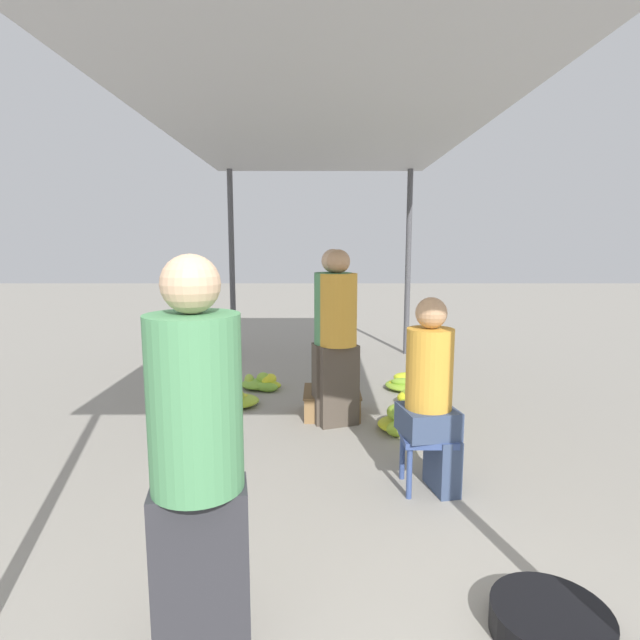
% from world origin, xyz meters
% --- Properties ---
extents(canopy_post_back_left, '(0.08, 0.08, 2.66)m').
position_xyz_m(canopy_post_back_left, '(-1.28, 6.22, 1.33)').
color(canopy_post_back_left, '#4C4C51').
rests_on(canopy_post_back_left, ground).
extents(canopy_post_back_right, '(0.08, 0.08, 2.66)m').
position_xyz_m(canopy_post_back_right, '(1.28, 6.22, 1.33)').
color(canopy_post_back_right, '#4C4C51').
rests_on(canopy_post_back_right, ground).
extents(canopy_tarp, '(2.96, 6.32, 0.04)m').
position_xyz_m(canopy_tarp, '(0.00, 3.26, 2.68)').
color(canopy_tarp, '#B2B2B7').
rests_on(canopy_tarp, canopy_post_front_left).
extents(vendor_foreground, '(0.39, 0.39, 1.57)m').
position_xyz_m(vendor_foreground, '(-0.44, 0.65, 0.82)').
color(vendor_foreground, '#2D2D33').
rests_on(vendor_foreground, ground).
extents(stool, '(0.34, 0.34, 0.37)m').
position_xyz_m(stool, '(0.70, 2.06, 0.30)').
color(stool, '#384C84').
rests_on(stool, ground).
extents(vendor_seated, '(0.40, 0.40, 1.27)m').
position_xyz_m(vendor_seated, '(0.72, 2.06, 0.66)').
color(vendor_seated, '#384766').
rests_on(vendor_seated, ground).
extents(basin_black, '(0.48, 0.48, 0.12)m').
position_xyz_m(basin_black, '(0.95, 0.79, 0.06)').
color(basin_black, black).
rests_on(basin_black, ground).
extents(banana_pile_left_0, '(0.47, 0.50, 0.18)m').
position_xyz_m(banana_pile_left_0, '(-0.66, 4.39, 0.07)').
color(banana_pile_left_0, yellow).
rests_on(banana_pile_left_0, ground).
extents(banana_pile_left_1, '(0.62, 0.47, 0.15)m').
position_xyz_m(banana_pile_left_1, '(-0.90, 3.78, 0.06)').
color(banana_pile_left_1, '#73B237').
rests_on(banana_pile_left_1, ground).
extents(banana_pile_right_0, '(0.56, 0.50, 0.26)m').
position_xyz_m(banana_pile_right_0, '(0.76, 3.10, 0.11)').
color(banana_pile_right_0, '#74B337').
rests_on(banana_pile_right_0, ground).
extents(banana_pile_right_1, '(0.43, 0.44, 0.23)m').
position_xyz_m(banana_pile_right_1, '(0.98, 3.72, 0.09)').
color(banana_pile_right_1, yellow).
rests_on(banana_pile_right_1, ground).
extents(banana_pile_right_2, '(0.55, 0.57, 0.19)m').
position_xyz_m(banana_pile_right_2, '(0.99, 4.36, 0.07)').
color(banana_pile_right_2, '#C0D12A').
rests_on(banana_pile_right_2, ground).
extents(crate_near, '(0.53, 0.53, 0.24)m').
position_xyz_m(crate_near, '(0.11, 3.51, 0.12)').
color(crate_near, olive).
rests_on(crate_near, ground).
extents(shopper_walking_mid, '(0.40, 0.40, 1.57)m').
position_xyz_m(shopper_walking_mid, '(0.11, 3.32, 0.81)').
color(shopper_walking_mid, '#4C4238').
rests_on(shopper_walking_mid, ground).
extents(shopper_walking_far, '(0.42, 0.42, 1.56)m').
position_xyz_m(shopper_walking_far, '(0.16, 3.26, 0.81)').
color(shopper_walking_far, '#4C4238').
rests_on(shopper_walking_far, ground).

